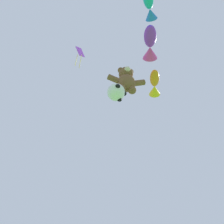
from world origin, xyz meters
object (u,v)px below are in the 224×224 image
Objects in this scene: soccer_ball_kite at (116,92)px; fish_kite_teal at (149,7)px; fish_kite_violet at (150,45)px; teddy_bear_kite at (126,80)px; diamond_kite at (80,54)px; fish_kite_tangerine at (155,84)px.

fish_kite_teal is at bearing -72.42° from soccer_ball_kite.
fish_kite_violet is 2.08m from fish_kite_teal.
fish_kite_teal reaches higher than teddy_bear_kite.
teddy_bear_kite is 2.50m from fish_kite_violet.
fish_kite_violet is 0.82× the size of diamond_kite.
fish_kite_teal reaches higher than fish_kite_violet.
diamond_kite is (-4.01, 2.30, 1.78)m from fish_kite_violet.
soccer_ball_kite is at bearing 137.18° from fish_kite_violet.
soccer_ball_kite is 5.27m from diamond_kite.
fish_kite_violet is 1.29× the size of fish_kite_teal.
diamond_kite is at bearing 128.68° from fish_kite_teal.
diamond_kite reaches higher than fish_kite_violet.
fish_kite_tangerine is at bearing -0.85° from diamond_kite.
fish_kite_tangerine is 1.15× the size of fish_kite_teal.
teddy_bear_kite is at bearing -163.27° from fish_kite_tangerine.
fish_kite_violet is at bearing -42.82° from soccer_ball_kite.
teddy_bear_kite is 1.34× the size of fish_kite_teal.
teddy_bear_kite is 0.85× the size of diamond_kite.
fish_kite_violet is at bearing -29.83° from diamond_kite.
diamond_kite is (-2.91, 0.66, 3.32)m from teddy_bear_kite.
diamond_kite is at bearing 179.15° from fish_kite_tangerine.
teddy_bear_kite is 1.50m from soccer_ball_kite.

